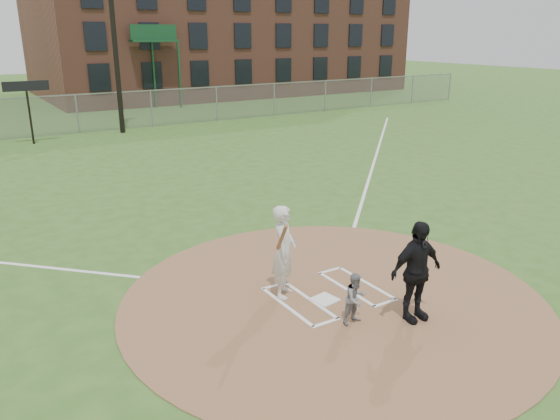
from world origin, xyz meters
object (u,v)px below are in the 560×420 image
home_plate (325,300)px  catcher (356,299)px  umpire (416,271)px  batter_at_plate (284,251)px

home_plate → catcher: 1.09m
umpire → batter_at_plate: 2.56m
home_plate → catcher: bearing=-92.9°
batter_at_plate → home_plate: bearing=-48.3°
catcher → batter_at_plate: size_ratio=0.51×
umpire → batter_at_plate: umpire is taller
home_plate → umpire: umpire is taller
catcher → umpire: umpire is taller
home_plate → batter_at_plate: size_ratio=0.24×
home_plate → catcher: catcher is taller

